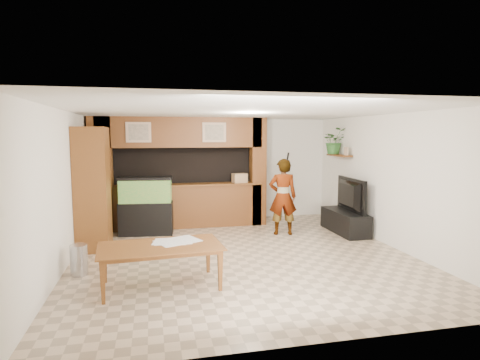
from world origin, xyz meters
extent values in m
plane|color=tan|center=(0.00, 0.00, 0.00)|extent=(6.50, 6.50, 0.00)
plane|color=white|center=(0.00, 0.00, 2.60)|extent=(6.50, 6.50, 0.00)
plane|color=white|center=(0.00, 3.25, 1.30)|extent=(6.00, 0.00, 6.00)
plane|color=white|center=(-3.00, 0.00, 1.30)|extent=(0.00, 6.50, 6.50)
plane|color=white|center=(3.00, 0.00, 1.30)|extent=(0.00, 6.50, 6.50)
cube|color=brown|center=(-0.90, 2.45, 0.50)|extent=(3.80, 0.35, 1.00)
cube|color=brown|center=(-0.90, 2.45, 1.02)|extent=(3.80, 0.43, 0.04)
cube|color=brown|center=(-0.90, 2.45, 2.25)|extent=(3.80, 0.35, 0.70)
cube|color=brown|center=(-2.70, 2.45, 1.30)|extent=(0.50, 0.35, 2.60)
cube|color=brown|center=(0.95, 2.45, 1.30)|extent=(0.35, 0.35, 2.60)
cube|color=black|center=(-0.90, 3.00, 1.45)|extent=(4.20, 0.45, 0.85)
cube|color=tan|center=(-1.85, 2.26, 2.25)|extent=(0.55, 0.03, 0.45)
cube|color=tan|center=(-1.85, 2.24, 2.25)|extent=(0.43, 0.01, 0.35)
cube|color=tan|center=(-0.15, 2.26, 2.25)|extent=(0.55, 0.03, 0.45)
cube|color=tan|center=(-0.15, 2.24, 2.25)|extent=(0.43, 0.01, 0.35)
cylinder|color=black|center=(-2.97, 1.00, 1.90)|extent=(0.04, 0.25, 0.25)
cylinder|color=white|center=(-2.94, 1.00, 1.90)|extent=(0.01, 0.21, 0.21)
cube|color=brown|center=(2.85, 1.95, 1.70)|extent=(0.25, 0.90, 0.04)
cube|color=brown|center=(-2.70, 1.10, 1.17)|extent=(0.59, 0.96, 2.34)
cylinder|color=#B2B2B7|center=(-2.73, -0.49, 0.24)|extent=(0.26, 0.26, 0.49)
cube|color=black|center=(-1.73, 1.95, 0.36)|extent=(1.15, 0.43, 0.72)
cube|color=#377F32|center=(-1.73, 1.95, 0.97)|extent=(1.10, 0.40, 0.50)
cube|color=black|center=(-1.73, 1.95, 1.25)|extent=(1.15, 0.43, 0.06)
cube|color=black|center=(2.65, 1.17, 0.24)|extent=(0.53, 1.46, 0.49)
imported|color=black|center=(2.65, 1.17, 0.86)|extent=(0.22, 1.31, 0.75)
cube|color=tan|center=(2.85, 1.60, 1.82)|extent=(0.04, 0.14, 0.19)
imported|color=#2A5E25|center=(2.82, 2.17, 2.04)|extent=(0.61, 0.54, 0.65)
imported|color=tan|center=(1.21, 1.31, 0.84)|extent=(0.68, 0.51, 1.68)
cylinder|color=black|center=(1.26, 1.15, 1.73)|extent=(0.04, 0.11, 0.17)
imported|color=brown|center=(-1.48, -1.29, 0.31)|extent=(1.81, 1.10, 0.61)
cube|color=silver|center=(-1.23, -1.08, 0.62)|extent=(0.74, 0.66, 0.01)
cube|color=silver|center=(-1.29, -1.08, 0.62)|extent=(0.57, 0.43, 0.01)
cube|color=silver|center=(-1.33, -1.09, 0.62)|extent=(0.56, 0.46, 0.01)
cube|color=tan|center=(0.49, 2.45, 1.15)|extent=(0.37, 0.28, 0.22)
camera|label=1|loc=(-1.58, -6.98, 2.19)|focal=30.00mm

